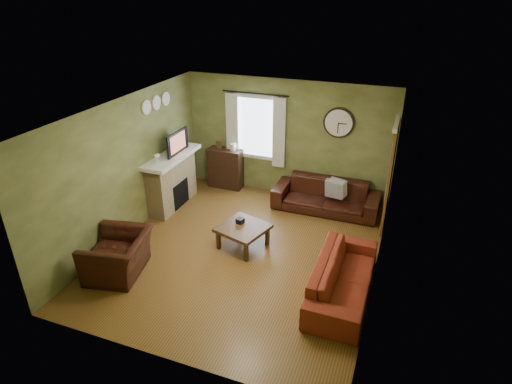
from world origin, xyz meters
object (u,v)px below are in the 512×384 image
(sofa_brown, at_px, (326,196))
(armchair, at_px, (118,255))
(coffee_table, at_px, (243,237))
(bookshelf, at_px, (226,168))
(sofa_red, at_px, (343,277))

(sofa_brown, xyz_separation_m, armchair, (-2.75, -3.38, 0.02))
(sofa_brown, relative_size, coffee_table, 2.76)
(coffee_table, bearing_deg, bookshelf, 121.02)
(coffee_table, bearing_deg, armchair, -138.73)
(bookshelf, distance_m, armchair, 3.69)
(bookshelf, height_order, sofa_brown, bookshelf)
(bookshelf, xyz_separation_m, armchair, (-0.30, -3.68, -0.13))
(sofa_brown, bearing_deg, armchair, -129.14)
(armchair, relative_size, coffee_table, 1.33)
(bookshelf, height_order, sofa_red, bookshelf)
(sofa_brown, xyz_separation_m, sofa_red, (0.83, -2.61, -0.02))
(bookshelf, xyz_separation_m, sofa_red, (3.28, -2.91, -0.17))
(bookshelf, distance_m, sofa_red, 4.39)
(coffee_table, bearing_deg, sofa_brown, 60.24)
(sofa_red, height_order, armchair, armchair)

